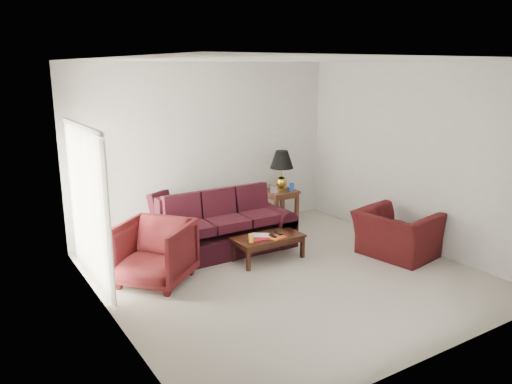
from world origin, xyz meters
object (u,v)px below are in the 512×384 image
Objects in this scene: armchair_left at (154,253)px; floor_lamp at (92,205)px; end_table at (279,206)px; armchair_right at (396,234)px; sofa at (224,224)px; coffee_table at (268,248)px.

floor_lamp is at bearing 156.57° from armchair_left.
armchair_left is (0.43, -1.43, -0.40)m from floor_lamp.
floor_lamp is at bearing 179.18° from end_table.
armchair_right is at bearing -77.78° from end_table.
armchair_right is at bearing -37.49° from sofa.
armchair_left is at bearing -160.02° from sofa.
armchair_left is (-1.39, -0.54, -0.03)m from sofa.
floor_lamp is 1.55m from armchair_left.
floor_lamp is (-3.49, 0.05, 0.52)m from end_table.
sofa is 2.06m from floor_lamp.
armchair_left is 0.85× the size of armchair_right.
end_table is 2.51m from armchair_right.
coffee_table is at bearing -34.82° from floor_lamp.
floor_lamp reaches higher than end_table.
end_table is 0.58× the size of coffee_table.
end_table is at bearing 2.28° from armchair_right.
sofa is 1.87m from end_table.
floor_lamp is 1.55× the size of coffee_table.
end_table is 3.53m from floor_lamp.
end_table is at bearing 74.00° from armchair_left.
floor_lamp reaches higher than sofa.
armchair_right is (4.02, -2.50, -0.47)m from floor_lamp.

